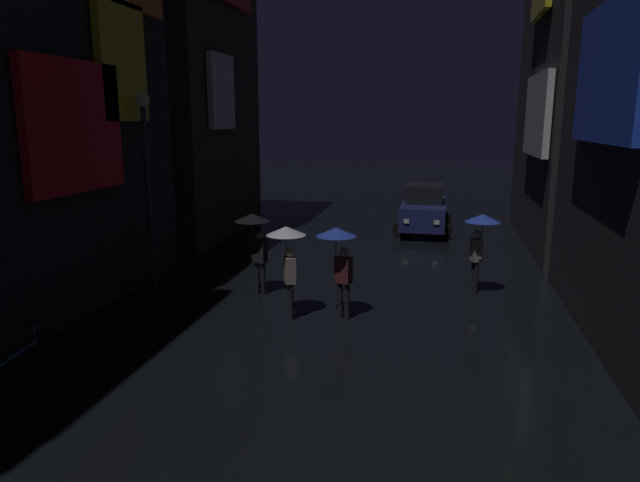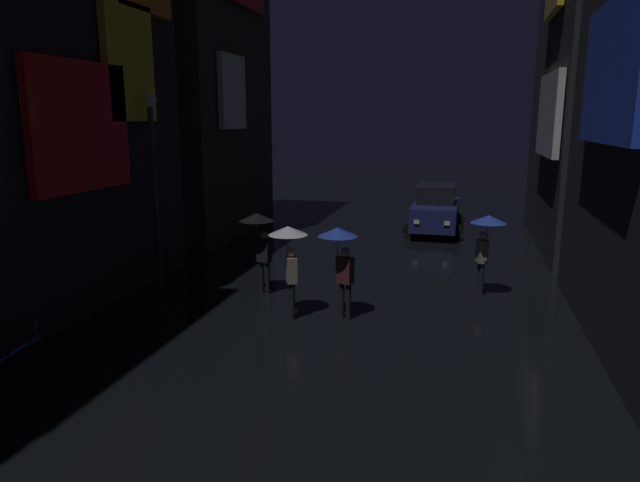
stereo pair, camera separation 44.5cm
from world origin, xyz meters
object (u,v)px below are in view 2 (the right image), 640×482
pedestrian_midstreet_centre_blue (486,232)px  pedestrian_midstreet_left_black (259,231)px  pedestrian_near_crossing_clear (289,246)px  car_distant (436,210)px  bicycle_parked_at_storefront (20,357)px  pedestrian_foreground_right_blue (340,247)px  streetlamp_left_far (154,168)px

pedestrian_midstreet_centre_blue → pedestrian_midstreet_left_black: same height
pedestrian_near_crossing_clear → pedestrian_midstreet_left_black: size_ratio=1.00×
car_distant → pedestrian_midstreet_left_black: bearing=-113.5°
bicycle_parked_at_storefront → pedestrian_midstreet_left_black: bearing=67.7°
pedestrian_midstreet_left_black → car_distant: size_ratio=0.51×
pedestrian_near_crossing_clear → bicycle_parked_at_storefront: pedestrian_near_crossing_clear is taller
pedestrian_midstreet_centre_blue → pedestrian_foreground_right_blue: bearing=-141.4°
pedestrian_midstreet_centre_blue → streetlamp_left_far: size_ratio=0.41×
pedestrian_midstreet_centre_blue → car_distant: 8.34m
pedestrian_midstreet_left_black → bicycle_parked_at_storefront: size_ratio=1.17×
bicycle_parked_at_storefront → car_distant: bearing=67.0°
pedestrian_midstreet_centre_blue → pedestrian_foreground_right_blue: same height
pedestrian_midstreet_centre_blue → pedestrian_foreground_right_blue: size_ratio=1.00×
pedestrian_foreground_right_blue → bicycle_parked_at_storefront: bearing=-137.6°
bicycle_parked_at_storefront → car_distant: (6.43, 15.12, 0.54)m
pedestrian_midstreet_centre_blue → pedestrian_near_crossing_clear: size_ratio=1.00×
bicycle_parked_at_storefront → pedestrian_foreground_right_blue: bearing=42.4°
pedestrian_foreground_right_blue → streetlamp_left_far: bearing=167.4°
bicycle_parked_at_storefront → streetlamp_left_far: bearing=94.1°
pedestrian_midstreet_left_black → streetlamp_left_far: bearing=-175.0°
pedestrian_foreground_right_blue → car_distant: size_ratio=0.51×
pedestrian_midstreet_left_black → bicycle_parked_at_storefront: (-2.38, -5.80, -1.28)m
pedestrian_midstreet_centre_blue → pedestrian_midstreet_left_black: 5.79m
pedestrian_foreground_right_blue → bicycle_parked_at_storefront: pedestrian_foreground_right_blue is taller
pedestrian_midstreet_centre_blue → bicycle_parked_at_storefront: bearing=-139.1°
pedestrian_midstreet_centre_blue → bicycle_parked_at_storefront: 10.73m
bicycle_parked_at_storefront → pedestrian_midstreet_centre_blue: bearing=40.9°
pedestrian_midstreet_centre_blue → pedestrian_midstreet_left_black: bearing=-168.3°
pedestrian_midstreet_centre_blue → car_distant: bearing=101.3°
pedestrian_near_crossing_clear → pedestrian_foreground_right_blue: 1.16m
pedestrian_midstreet_left_black → streetlamp_left_far: size_ratio=0.41×
pedestrian_near_crossing_clear → bicycle_parked_at_storefront: (-3.67, -4.23, -1.28)m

